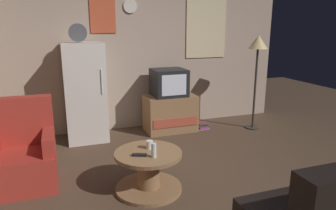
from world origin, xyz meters
TOP-DOWN VIEW (x-y plane):
  - ground_plane at (0.00, 0.00)m, footprint 12.00×12.00m
  - wall_with_art at (0.01, 2.45)m, footprint 5.20×0.12m
  - fridge at (-0.96, 2.06)m, footprint 0.60×0.62m
  - tv_stand at (0.41, 2.02)m, footprint 0.84×0.53m
  - crt_tv at (0.39, 2.02)m, footprint 0.54×0.51m
  - standing_lamp at (1.81, 1.64)m, footprint 0.32×0.32m
  - coffee_table at (-0.49, 0.21)m, footprint 0.72×0.72m
  - wine_glass at (-0.47, 0.06)m, footprint 0.05×0.05m
  - mug_ceramic_white at (-0.45, 0.30)m, footprint 0.08×0.08m
  - remote_control at (-0.60, 0.14)m, footprint 0.16×0.10m
  - armchair at (-1.76, 0.82)m, footprint 0.68×0.68m
  - book_stack at (0.96, 1.88)m, footprint 0.21×0.16m

SIDE VIEW (x-z plane):
  - ground_plane at x=0.00m, z-range 0.00..0.00m
  - book_stack at x=0.96m, z-range 0.00..0.11m
  - coffee_table at x=-0.49m, z-range 0.00..0.44m
  - tv_stand at x=0.41m, z-range 0.00..0.61m
  - armchair at x=-1.76m, z-range -0.14..0.82m
  - remote_control at x=-0.60m, z-range 0.44..0.46m
  - mug_ceramic_white at x=-0.45m, z-range 0.44..0.53m
  - wine_glass at x=-0.47m, z-range 0.44..0.59m
  - fridge at x=-0.96m, z-range -0.13..1.64m
  - crt_tv at x=0.39m, z-range 0.61..1.05m
  - wall_with_art at x=0.01m, z-range 0.01..2.59m
  - standing_lamp at x=1.81m, z-range 0.56..2.15m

